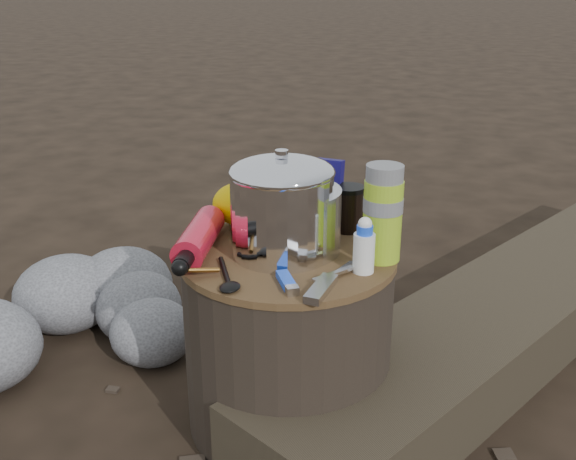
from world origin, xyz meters
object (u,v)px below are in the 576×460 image
(camping_pot, at_px, (282,206))
(fuel_bottle, at_px, (199,238))
(travel_mug, at_px, (348,209))
(log_main, at_px, (528,303))
(thermos, at_px, (383,214))
(stump, at_px, (288,340))

(camping_pot, bearing_deg, fuel_bottle, -165.52)
(fuel_bottle, relative_size, travel_mug, 2.70)
(travel_mug, bearing_deg, log_main, 42.87)
(thermos, distance_m, travel_mug, 0.18)
(stump, distance_m, thermos, 0.37)
(fuel_bottle, bearing_deg, camping_pot, 4.82)
(stump, relative_size, travel_mug, 4.42)
(stump, relative_size, fuel_bottle, 1.64)
(stump, bearing_deg, camping_pot, -166.73)
(camping_pot, bearing_deg, stump, 13.27)
(log_main, relative_size, camping_pot, 9.67)
(stump, height_order, log_main, stump)
(log_main, xyz_separation_m, camping_pot, (-0.57, -0.60, 0.45))
(fuel_bottle, bearing_deg, thermos, 1.45)
(fuel_bottle, distance_m, thermos, 0.39)
(stump, height_order, thermos, thermos)
(thermos, xyz_separation_m, travel_mug, (-0.10, 0.14, -0.05))
(log_main, distance_m, fuel_bottle, 1.05)
(log_main, bearing_deg, fuel_bottle, -110.28)
(camping_pot, distance_m, thermos, 0.21)
(fuel_bottle, height_order, travel_mug, travel_mug)
(log_main, xyz_separation_m, travel_mug, (-0.46, -0.43, 0.39))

